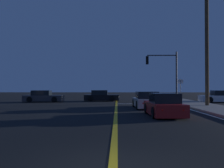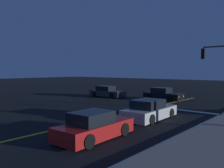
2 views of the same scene
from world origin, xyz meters
TOP-DOWN VIEW (x-y plane):
  - lane_line_center at (0.00, 10.79)m, footprint 0.20×36.67m
  - lane_line_edge_right at (5.62, 10.79)m, footprint 0.16×36.67m
  - stop_bar at (2.94, 20.07)m, footprint 5.87×0.50m
  - car_following_oncoming_charcoal at (-8.46, 23.11)m, footprint 4.54×1.99m
  - car_mid_block_black at (-1.88, 25.10)m, footprint 4.25×1.90m
  - car_lead_oncoming_silver at (2.47, 15.23)m, footprint 2.08×4.52m
  - car_parked_curb_white at (11.63, 22.96)m, footprint 4.24×1.92m
  - car_far_approaching_red at (2.81, 9.68)m, footprint 1.95×4.20m
  - traffic_signal_near_right at (5.44, 22.37)m, footprint 3.48×0.28m
  - utility_pole_right at (7.77, 16.25)m, footprint 1.86×0.32m
  - street_sign_corner at (6.37, 19.57)m, footprint 0.56×0.06m

SIDE VIEW (x-z plane):
  - lane_line_center at x=0.00m, z-range 0.00..0.01m
  - lane_line_edge_right at x=5.62m, z-range 0.00..0.01m
  - stop_bar at x=2.94m, z-range 0.00..0.01m
  - car_far_approaching_red at x=2.81m, z-range -0.09..1.25m
  - car_parked_curb_white at x=11.63m, z-range -0.09..1.25m
  - car_mid_block_black at x=-1.88m, z-range -0.09..1.25m
  - car_following_oncoming_charcoal at x=-8.46m, z-range -0.09..1.25m
  - car_lead_oncoming_silver at x=2.47m, z-range -0.09..1.25m
  - street_sign_corner at x=6.37m, z-range 0.43..2.96m
  - traffic_signal_near_right at x=5.44m, z-range 0.92..6.57m
  - utility_pole_right at x=7.77m, z-range 0.19..11.67m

